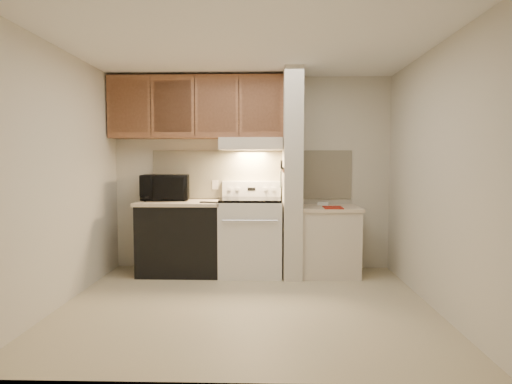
{
  "coord_description": "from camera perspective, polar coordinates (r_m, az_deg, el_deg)",
  "views": [
    {
      "loc": [
        0.21,
        -4.12,
        1.41
      ],
      "look_at": [
        0.08,
        0.75,
        1.06
      ],
      "focal_mm": 30.0,
      "sensor_mm": 36.0,
      "label": 1
    }
  ],
  "objects": [
    {
      "name": "microwave",
      "position": [
        5.59,
        -11.99,
        0.59
      ],
      "size": [
        0.63,
        0.47,
        0.33
      ],
      "primitive_type": "imported",
      "rotation": [
        0.0,
        0.0,
        0.12
      ],
      "color": "black",
      "rests_on": "left_countertop"
    },
    {
      "name": "pillar_trim",
      "position": [
        5.27,
        3.58,
        2.93
      ],
      "size": [
        0.01,
        0.7,
        0.04
      ],
      "primitive_type": "cube",
      "color": "brown",
      "rests_on": "partition_pillar"
    },
    {
      "name": "range_hood",
      "position": [
        5.41,
        -0.66,
        6.41
      ],
      "size": [
        0.78,
        0.44,
        0.15
      ],
      "primitive_type": "cube",
      "color": "beige",
      "rests_on": "upper_cabinets"
    },
    {
      "name": "wall_left",
      "position": [
        4.58,
        -24.44,
        1.77
      ],
      "size": [
        0.02,
        3.0,
        2.5
      ],
      "primitive_type": "cube",
      "color": "beige",
      "rests_on": "floor"
    },
    {
      "name": "cab_gap_a",
      "position": [
        5.52,
        -13.88,
        11.04
      ],
      "size": [
        0.01,
        0.01,
        0.73
      ],
      "primitive_type": "cube",
      "color": "black",
      "rests_on": "upper_cabinets"
    },
    {
      "name": "knife_handle_c",
      "position": [
        5.22,
        3.4,
        3.68
      ],
      "size": [
        0.02,
        0.02,
        0.1
      ],
      "primitive_type": "cylinder",
      "color": "black",
      "rests_on": "knife_strip"
    },
    {
      "name": "cab_door_b",
      "position": [
        5.45,
        -11.07,
        11.16
      ],
      "size": [
        0.46,
        0.01,
        0.63
      ],
      "primitive_type": "cube",
      "color": "brown",
      "rests_on": "upper_cabinets"
    },
    {
      "name": "ceiling",
      "position": [
        4.27,
        -1.37,
        18.94
      ],
      "size": [
        3.6,
        3.6,
        0.0
      ],
      "primitive_type": "plane",
      "rotation": [
        3.14,
        0.0,
        0.0
      ],
      "color": "white",
      "rests_on": "wall_back"
    },
    {
      "name": "cooktop",
      "position": [
        5.3,
        -0.7,
        -1.01
      ],
      "size": [
        0.74,
        0.64,
        0.03
      ],
      "primitive_type": "cube",
      "color": "black",
      "rests_on": "range_body"
    },
    {
      "name": "cab_gap_b",
      "position": [
        5.4,
        -8.19,
        11.27
      ],
      "size": [
        0.01,
        0.01,
        0.73
      ],
      "primitive_type": "cube",
      "color": "black",
      "rests_on": "upper_cabinets"
    },
    {
      "name": "wall_back",
      "position": [
        5.62,
        -0.57,
        2.5
      ],
      "size": [
        3.6,
        2.5,
        0.02
      ],
      "primitive_type": "cube",
      "rotation": [
        1.57,
        0.0,
        0.0
      ],
      "color": "beige",
      "rests_on": "floor"
    },
    {
      "name": "knife_handle_a",
      "position": [
        5.07,
        3.46,
        3.67
      ],
      "size": [
        0.02,
        0.02,
        0.1
      ],
      "primitive_type": "cylinder",
      "color": "black",
      "rests_on": "knife_strip"
    },
    {
      "name": "knife_blade_e",
      "position": [
        5.39,
        3.34,
        2.0
      ],
      "size": [
        0.01,
        0.04,
        0.18
      ],
      "primitive_type": "cube",
      "color": "silver",
      "rests_on": "knife_strip"
    },
    {
      "name": "cab_door_d",
      "position": [
        5.33,
        0.69,
        11.41
      ],
      "size": [
        0.46,
        0.01,
        0.63
      ],
      "primitive_type": "cube",
      "color": "brown",
      "rests_on": "upper_cabinets"
    },
    {
      "name": "cab_door_c",
      "position": [
        5.36,
        -5.26,
        11.34
      ],
      "size": [
        0.46,
        0.01,
        0.63
      ],
      "primitive_type": "cube",
      "color": "brown",
      "rests_on": "upper_cabinets"
    },
    {
      "name": "dishwasher_front",
      "position": [
        5.48,
        -9.98,
        -6.18
      ],
      "size": [
        1.0,
        0.63,
        0.87
      ],
      "primitive_type": "cube",
      "color": "black",
      "rests_on": "floor"
    },
    {
      "name": "knife_blade_c",
      "position": [
        5.23,
        3.39,
        1.82
      ],
      "size": [
        0.01,
        0.04,
        0.2
      ],
      "primitive_type": "cube",
      "color": "silver",
      "rests_on": "knife_strip"
    },
    {
      "name": "knife_handle_b",
      "position": [
        5.13,
        3.44,
        3.68
      ],
      "size": [
        0.02,
        0.02,
        0.1
      ],
      "primitive_type": "cylinder",
      "color": "black",
      "rests_on": "knife_strip"
    },
    {
      "name": "range_knob_left_outer",
      "position": [
        5.55,
        -3.5,
        0.4
      ],
      "size": [
        0.05,
        0.02,
        0.05
      ],
      "primitive_type": "cylinder",
      "rotation": [
        1.57,
        0.0,
        0.0
      ],
      "color": "silver",
      "rests_on": "range_backguard"
    },
    {
      "name": "hood_lip",
      "position": [
        5.19,
        -0.75,
        6.01
      ],
      "size": [
        0.78,
        0.04,
        0.06
      ],
      "primitive_type": "cube",
      "color": "beige",
      "rests_on": "range_hood"
    },
    {
      "name": "left_countertop",
      "position": [
        5.42,
        -10.04,
        -1.44
      ],
      "size": [
        1.04,
        0.67,
        0.04
      ],
      "primitive_type": "cube",
      "color": "beige",
      "rests_on": "dishwasher_front"
    },
    {
      "name": "knife_blade_b",
      "position": [
        5.14,
        3.43,
        1.89
      ],
      "size": [
        0.01,
        0.04,
        0.18
      ],
      "primitive_type": "cube",
      "color": "silver",
      "rests_on": "knife_strip"
    },
    {
      "name": "outlet",
      "position": [
        5.64,
        -5.45,
        0.96
      ],
      "size": [
        0.08,
        0.01,
        0.12
      ],
      "primitive_type": "cube",
      "color": "beige",
      "rests_on": "backsplash"
    },
    {
      "name": "right_cab_base",
      "position": [
        5.42,
        9.68,
        -6.62
      ],
      "size": [
        0.7,
        0.6,
        0.81
      ],
      "primitive_type": "cube",
      "color": "beige",
      "rests_on": "floor"
    },
    {
      "name": "knife_blade_a",
      "position": [
        5.05,
        3.46,
        1.97
      ],
      "size": [
        0.01,
        0.03,
        0.16
      ],
      "primitive_type": "cube",
      "color": "silver",
      "rests_on": "knife_strip"
    },
    {
      "name": "range_knob_right_inner",
      "position": [
        5.52,
        1.26,
        0.39
      ],
      "size": [
        0.05,
        0.02,
        0.05
      ],
      "primitive_type": "cylinder",
      "rotation": [
        1.57,
        0.0,
        0.0
      ],
      "color": "silver",
      "rests_on": "range_backguard"
    },
    {
      "name": "range_display",
      "position": [
        5.53,
        -0.61,
        0.4
      ],
      "size": [
        0.1,
        0.01,
        0.04
      ],
      "primitive_type": "cube",
      "color": "black",
      "rests_on": "range_backguard"
    },
    {
      "name": "knife_handle_e",
      "position": [
        5.37,
        3.35,
        3.7
      ],
      "size": [
        0.02,
        0.02,
        0.1
      ],
      "primitive_type": "cylinder",
      "color": "black",
      "rests_on": "knife_strip"
    },
    {
      "name": "range_knob_left_inner",
      "position": [
        5.54,
        -2.47,
        0.4
      ],
      "size": [
        0.05,
        0.02,
        0.05
      ],
      "primitive_type": "cylinder",
      "rotation": [
        1.57,
        0.0,
        0.0
      ],
      "color": "silver",
      "rests_on": "range_backguard"
    },
    {
      "name": "red_folder",
      "position": [
        5.21,
        10.23,
        -2.05
      ],
      "size": [
        0.23,
        0.31,
        0.01
      ],
      "primitive_type": "cube",
      "rotation": [
        0.0,
        0.0,
        -0.03
      ],
      "color": "maroon",
      "rests_on": "right_countertop"
    },
    {
      "name": "floor",
      "position": [
        4.36,
        -1.31,
        -14.75
      ],
      "size": [
        3.6,
        3.6,
        0.0
      ],
      "primitive_type": "plane",
      "color": "#BAAD8C",
      "rests_on": "ground"
    },
    {
      "name": "range_backguard",
      "position": [
        5.57,
        -0.59,
        0.43
      ],
      "size": [
        0.76,
        0.08,
        0.2
      ],
      "primitive_type": "cube",
      "color": "silver",
      "rests_on": "range_body"
    },
    {
      "name": "knife_strip",
      "position": [
        5.22,
        3.53,
        3.14
      ],
      "size": [
        0.02,
        0.42,
        0.04
      ],
      "primitive_type": "cube",
      "color": "black",
      "rests_on": "partition_pillar"
    },
    {
      "name": "cab_door_a",
      "position": [
        5.6,
        -16.62,
        10.89
      ],
      "size": [
        0.46,
        0.01,
        0.63
      ],
      "primitive_type": "cube",
      "color": "brown",
      "rests_on": "upper_cabinets"
    },
    {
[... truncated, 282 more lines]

